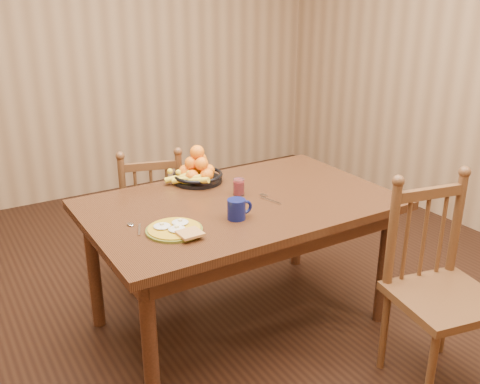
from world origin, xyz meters
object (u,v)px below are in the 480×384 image
dining_table (240,216)px  chair_near (440,290)px  chair_far (151,218)px  breakfast_plate (175,229)px  fruit_bowl (197,172)px  coffee_mug (237,209)px

dining_table → chair_near: bearing=-57.4°
dining_table → chair_far: 0.78m
chair_near → breakfast_plate: 1.26m
dining_table → fruit_bowl: bearing=99.0°
coffee_mug → breakfast_plate: bearing=176.4°
coffee_mug → dining_table: bearing=55.2°
dining_table → breakfast_plate: breakfast_plate is taller
chair_near → fruit_bowl: 1.43m
breakfast_plate → dining_table: bearing=20.5°
chair_near → coffee_mug: chair_near is taller
chair_near → chair_far: bearing=127.5°
breakfast_plate → fruit_bowl: (0.39, 0.55, 0.05)m
breakfast_plate → chair_near: bearing=-34.8°
coffee_mug → fruit_bowl: (0.07, 0.57, 0.01)m
coffee_mug → fruit_bowl: bearing=82.7°
dining_table → chair_near: size_ratio=1.61×
breakfast_plate → chair_far: bearing=75.3°
fruit_bowl → breakfast_plate: bearing=-125.8°
chair_near → breakfast_plate: bearing=156.5°
breakfast_plate → coffee_mug: size_ratio=2.16×
chair_far → breakfast_plate: (-0.23, -0.88, 0.32)m
chair_far → chair_near: 1.77m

